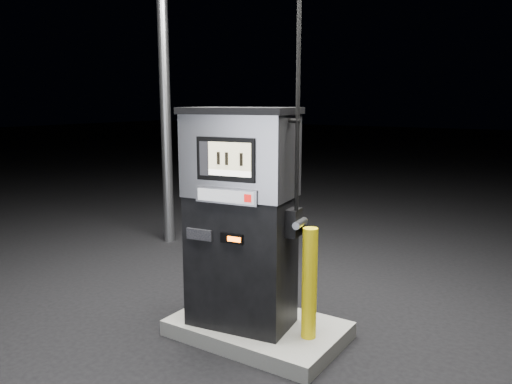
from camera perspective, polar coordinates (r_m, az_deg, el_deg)
The scene contains 5 objects.
ground at distance 5.00m, azimuth 0.21°, elevation -16.14°, with size 80.00×80.00×0.00m, color black.
pump_island at distance 4.97m, azimuth 0.21°, elevation -15.37°, with size 1.60×1.00×0.15m, color slate.
fuel_dispenser at distance 4.58m, azimuth -1.69°, elevation -2.80°, with size 1.15×0.74×4.20m.
bollard_left at distance 5.33m, azimuth -5.47°, elevation -8.02°, with size 0.11×0.11×0.81m, color yellow.
bollard_right at distance 4.48m, azimuth 6.13°, elevation -10.36°, with size 0.13×0.13×1.00m, color yellow.
Camera 1 is at (2.44, -3.76, 2.23)m, focal length 35.00 mm.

